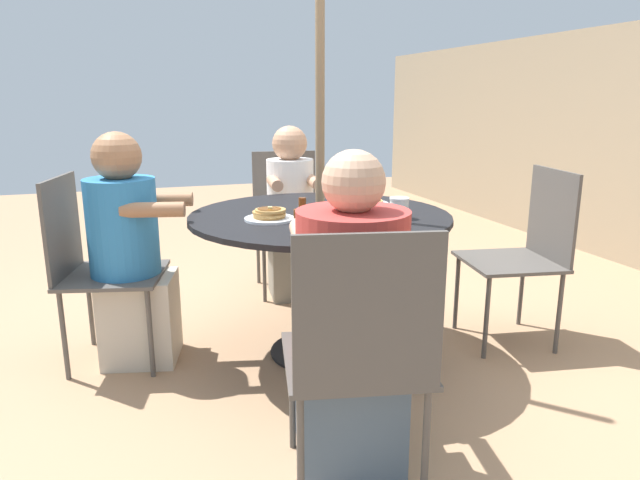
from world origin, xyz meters
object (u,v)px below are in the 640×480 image
at_px(patio_table, 320,237).
at_px(diner_south, 350,331).
at_px(diner_north, 291,218).
at_px(drinking_glass_b, 358,229).
at_px(coffee_cup, 399,208).
at_px(drinking_glass_a, 353,188).
at_px(pancake_plate_a, 269,215).
at_px(pancake_plate_c, 367,202).
at_px(pancake_plate_b, 359,212).
at_px(diner_east, 131,259).
at_px(patio_chair_east, 92,260).
at_px(patio_chair_south, 360,349).
at_px(syrup_bottle, 303,222).
at_px(patio_chair_north, 287,212).
at_px(patio_chair_west, 527,246).

distance_m(patio_table, diner_south, 0.93).
distance_m(diner_north, drinking_glass_b, 1.53).
height_order(coffee_cup, drinking_glass_a, drinking_glass_a).
bearing_deg(pancake_plate_a, pancake_plate_c, 109.93).
relative_size(pancake_plate_b, drinking_glass_b, 2.22).
xyz_separation_m(pancake_plate_c, coffee_cup, (0.36, 0.01, 0.03)).
bearing_deg(pancake_plate_c, diner_east, -93.51).
distance_m(patio_chair_east, coffee_cup, 1.50).
bearing_deg(patio_chair_south, patio_chair_east, 134.13).
xyz_separation_m(diner_south, drinking_glass_a, (-1.24, 0.50, 0.29)).
bearing_deg(pancake_plate_c, pancake_plate_b, -31.48).
relative_size(pancake_plate_b, syrup_bottle, 1.45).
bearing_deg(coffee_cup, diner_south, -36.78).
height_order(patio_chair_north, patio_chair_south, same).
bearing_deg(drinking_glass_a, pancake_plate_c, 1.48).
height_order(patio_chair_east, patio_chair_west, same).
bearing_deg(diner_south, patio_chair_north, 92.90).
xyz_separation_m(diner_north, syrup_bottle, (1.34, -0.32, 0.27)).
xyz_separation_m(pancake_plate_a, coffee_cup, (0.15, 0.59, 0.03)).
height_order(diner_north, syrup_bottle, diner_north).
height_order(diner_south, pancake_plate_b, diner_south).
bearing_deg(patio_chair_east, patio_table, 90.00).
relative_size(diner_north, coffee_cup, 11.33).
bearing_deg(pancake_plate_a, diner_north, 159.00).
height_order(pancake_plate_a, syrup_bottle, syrup_bottle).
distance_m(patio_table, patio_chair_north, 1.11).
bearing_deg(diner_south, pancake_plate_c, 76.39).
bearing_deg(coffee_cup, pancake_plate_a, -104.35).
xyz_separation_m(syrup_bottle, drinking_glass_b, (0.16, 0.18, -0.01)).
xyz_separation_m(diner_east, patio_chair_west, (0.41, 1.99, -0.00)).
bearing_deg(drinking_glass_b, pancake_plate_a, -155.28).
height_order(pancake_plate_b, drinking_glass_b, drinking_glass_b).
relative_size(pancake_plate_a, pancake_plate_b, 1.00).
bearing_deg(syrup_bottle, diner_east, -133.13).
relative_size(diner_east, syrup_bottle, 7.06).
xyz_separation_m(patio_chair_west, pancake_plate_a, (-0.12, -1.36, 0.23)).
bearing_deg(diner_south, patio_chair_west, 41.11).
bearing_deg(patio_chair_west, pancake_plate_b, 92.71).
xyz_separation_m(patio_chair_south, pancake_plate_c, (-1.23, 0.54, 0.22)).
distance_m(pancake_plate_a, drinking_glass_b, 0.57).
distance_m(patio_chair_north, diner_south, 2.03).
distance_m(patio_table, patio_chair_west, 1.11).
distance_m(syrup_bottle, drinking_glass_a, 0.92).
bearing_deg(pancake_plate_c, coffee_cup, 1.60).
height_order(pancake_plate_b, drinking_glass_a, drinking_glass_a).
bearing_deg(drinking_glass_a, syrup_bottle, -34.59).
bearing_deg(coffee_cup, syrup_bottle, -69.15).
distance_m(patio_chair_east, patio_chair_west, 2.22).
height_order(patio_chair_south, pancake_plate_a, patio_chair_south).
bearing_deg(drinking_glass_a, patio_chair_north, -166.97).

